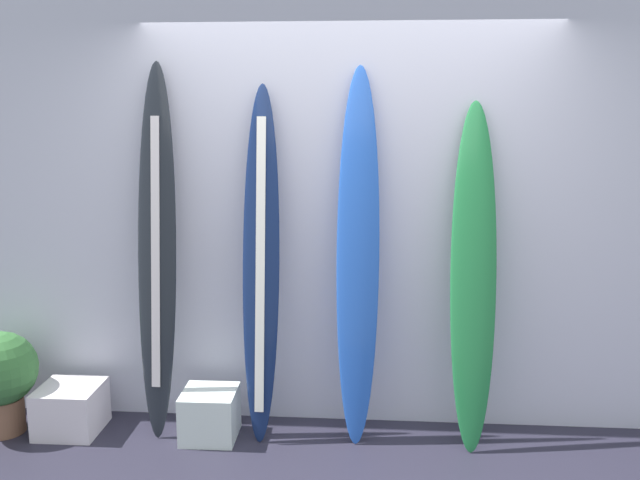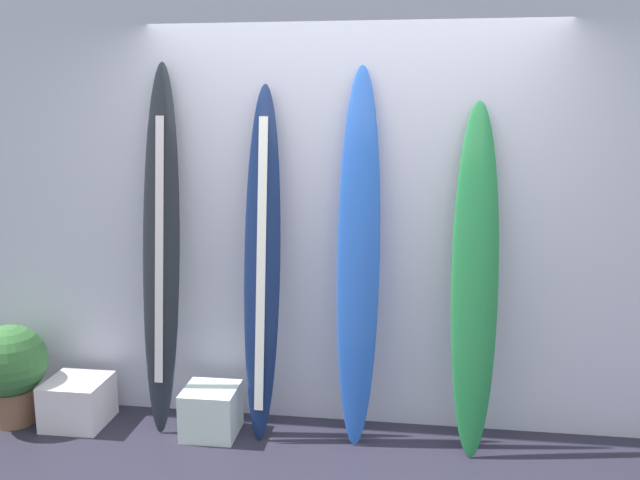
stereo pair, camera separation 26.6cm
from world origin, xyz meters
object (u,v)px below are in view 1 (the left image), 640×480
object	(u,v)px
display_block_center	(71,409)
potted_plant	(0,375)
surfboard_charcoal	(157,253)
surfboard_cobalt	(358,260)
display_block_left	(210,414)
surfboard_emerald	(473,277)
surfboard_navy	(261,265)

from	to	relation	value
display_block_center	potted_plant	bearing A→B (deg)	-173.30
surfboard_charcoal	surfboard_cobalt	world-z (taller)	surfboard_charcoal
surfboard_charcoal	surfboard_cobalt	distance (m)	1.21
surfboard_charcoal	display_block_left	bearing A→B (deg)	-17.76
display_block_left	surfboard_charcoal	bearing A→B (deg)	162.24
surfboard_charcoal	display_block_center	distance (m)	1.15
surfboard_cobalt	surfboard_charcoal	bearing A→B (deg)	-179.37
display_block_center	surfboard_charcoal	bearing A→B (deg)	8.17
surfboard_cobalt	display_block_center	world-z (taller)	surfboard_cobalt
surfboard_emerald	display_block_center	xyz separation A→B (m)	(-2.46, -0.07, -0.88)
surfboard_charcoal	potted_plant	world-z (taller)	surfboard_charcoal
surfboard_charcoal	display_block_center	size ratio (longest dim) A/B	6.07
surfboard_navy	potted_plant	distance (m)	1.77
display_block_left	surfboard_emerald	bearing A→B (deg)	3.23
surfboard_cobalt	display_block_left	size ratio (longest dim) A/B	6.76
surfboard_emerald	display_block_left	xyz separation A→B (m)	(-1.57, -0.09, -0.87)
surfboard_cobalt	display_block_left	xyz separation A→B (m)	(-0.90, -0.12, -0.96)
display_block_left	display_block_center	size ratio (longest dim) A/B	0.89
surfboard_navy	display_block_center	xyz separation A→B (m)	(-1.21, -0.08, -0.93)
surfboard_charcoal	surfboard_navy	world-z (taller)	surfboard_charcoal
surfboard_emerald	display_block_left	bearing A→B (deg)	-176.77
surfboard_cobalt	surfboard_emerald	size ratio (longest dim) A/B	1.10
potted_plant	surfboard_cobalt	bearing A→B (deg)	3.75
surfboard_navy	surfboard_emerald	bearing A→B (deg)	-0.26
display_block_left	display_block_center	world-z (taller)	display_block_left
surfboard_cobalt	surfboard_emerald	distance (m)	0.68
surfboard_emerald	potted_plant	world-z (taller)	surfboard_emerald
surfboard_navy	surfboard_cobalt	world-z (taller)	surfboard_cobalt
surfboard_navy	surfboard_cobalt	distance (m)	0.58
surfboard_navy	display_block_left	size ratio (longest dim) A/B	6.44
surfboard_cobalt	potted_plant	bearing A→B (deg)	-176.25
surfboard_cobalt	display_block_center	bearing A→B (deg)	-176.93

